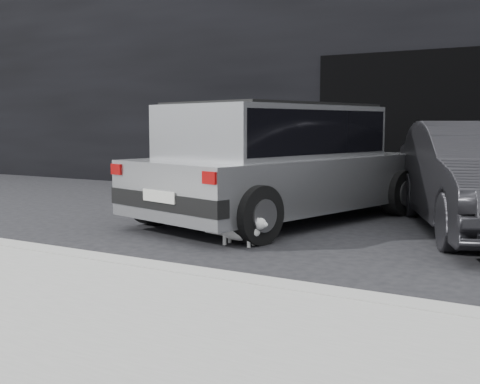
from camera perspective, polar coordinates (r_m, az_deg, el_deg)
The scene contains 8 objects.
ground at distance 7.61m, azimuth 2.80°, elevation -3.64°, with size 80.00×80.00×0.00m, color black.
building_facade at distance 12.94m, azimuth 19.65°, elevation 11.25°, with size 34.00×4.00×5.00m, color black.
garage_opening at distance 10.92m, azimuth 17.42°, elevation 5.98°, with size 4.00×0.10×2.60m, color black.
curb at distance 4.91m, azimuth -0.94°, elevation -8.57°, with size 18.00×0.25×0.12m, color gray.
sidewalk at distance 3.97m, azimuth -10.18°, elevation -12.38°, with size 18.00×2.20×0.11m, color gray.
silver_hatchback at distance 8.32m, azimuth 3.65°, elevation 3.31°, with size 2.99×4.71×1.61m.
cat_siamese at distance 6.96m, azimuth 1.10°, elevation -3.42°, with size 0.47×0.86×0.31m.
cat_white at distance 6.63m, azimuth 0.18°, elevation -3.63°, with size 0.75×0.29×0.35m.
Camera 1 is at (3.46, -6.65, 1.33)m, focal length 45.00 mm.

